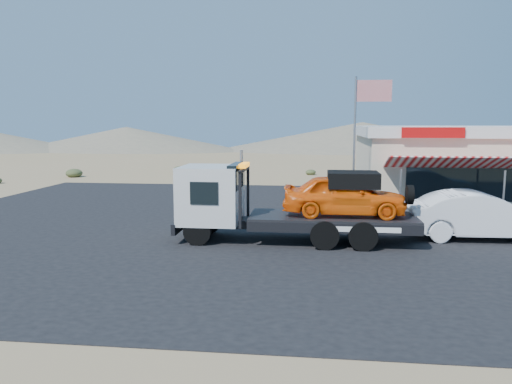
# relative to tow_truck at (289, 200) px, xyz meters

# --- Properties ---
(ground) EXTENTS (120.00, 120.00, 0.00)m
(ground) POSITION_rel_tow_truck_xyz_m (-2.16, 0.38, -1.45)
(ground) COLOR #9B8358
(ground) RESTS_ON ground
(asphalt_lot) EXTENTS (32.00, 24.00, 0.02)m
(asphalt_lot) POSITION_rel_tow_truck_xyz_m (-0.16, 3.38, -1.44)
(asphalt_lot) COLOR black
(asphalt_lot) RESTS_ON ground
(tow_truck) EXTENTS (8.05, 2.39, 2.69)m
(tow_truck) POSITION_rel_tow_truck_xyz_m (0.00, 0.00, 0.00)
(tow_truck) COLOR black
(tow_truck) RESTS_ON asphalt_lot
(white_sedan) EXTENTS (5.14, 1.96, 1.67)m
(white_sedan) POSITION_rel_tow_truck_xyz_m (6.64, 1.12, -0.59)
(white_sedan) COLOR white
(white_sedan) RESTS_ON asphalt_lot
(jerky_store) EXTENTS (10.40, 9.97, 3.90)m
(jerky_store) POSITION_rel_tow_truck_xyz_m (8.33, 9.35, 0.54)
(jerky_store) COLOR beige
(jerky_store) RESTS_ON asphalt_lot
(flagpole) EXTENTS (1.55, 0.10, 6.00)m
(flagpole) POSITION_rel_tow_truck_xyz_m (2.77, 4.88, 2.31)
(flagpole) COLOR #99999E
(flagpole) RESTS_ON asphalt_lot
(desert_scrub) EXTENTS (25.68, 32.63, 0.67)m
(desert_scrub) POSITION_rel_tow_truck_xyz_m (-16.53, 9.38, -1.16)
(desert_scrub) COLOR #3B4726
(desert_scrub) RESTS_ON ground
(distant_hills) EXTENTS (126.00, 48.00, 4.20)m
(distant_hills) POSITION_rel_tow_truck_xyz_m (-11.94, 55.52, 0.44)
(distant_hills) COLOR #726B59
(distant_hills) RESTS_ON ground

